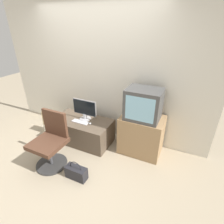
{
  "coord_description": "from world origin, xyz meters",
  "views": [
    {
      "loc": [
        1.7,
        -1.59,
        2.15
      ],
      "look_at": [
        0.49,
        0.94,
        0.72
      ],
      "focal_mm": 28.0,
      "sensor_mm": 36.0,
      "label": 1
    }
  ],
  "objects_px": {
    "main_monitor": "(85,110)",
    "handbag": "(76,172)",
    "crt_tv": "(143,104)",
    "keyboard": "(80,122)",
    "mouse": "(90,123)",
    "cardboard_box_lower": "(51,129)",
    "office_chair": "(51,143)"
  },
  "relations": [
    {
      "from": "cardboard_box_lower",
      "to": "handbag",
      "type": "distance_m",
      "value": 1.46
    },
    {
      "from": "crt_tv",
      "to": "office_chair",
      "type": "xyz_separation_m",
      "value": [
        -1.23,
        -0.92,
        -0.55
      ]
    },
    {
      "from": "main_monitor",
      "to": "cardboard_box_lower",
      "type": "xyz_separation_m",
      "value": [
        -0.81,
        -0.15,
        -0.56
      ]
    },
    {
      "from": "keyboard",
      "to": "office_chair",
      "type": "height_order",
      "value": "office_chair"
    },
    {
      "from": "mouse",
      "to": "office_chair",
      "type": "xyz_separation_m",
      "value": [
        -0.32,
        -0.7,
        -0.07
      ]
    },
    {
      "from": "mouse",
      "to": "office_chair",
      "type": "height_order",
      "value": "office_chair"
    },
    {
      "from": "main_monitor",
      "to": "handbag",
      "type": "distance_m",
      "value": 1.17
    },
    {
      "from": "keyboard",
      "to": "handbag",
      "type": "xyz_separation_m",
      "value": [
        0.44,
        -0.79,
        -0.37
      ]
    },
    {
      "from": "office_chair",
      "to": "cardboard_box_lower",
      "type": "distance_m",
      "value": 1.01
    },
    {
      "from": "mouse",
      "to": "cardboard_box_lower",
      "type": "relative_size",
      "value": 0.21
    },
    {
      "from": "mouse",
      "to": "keyboard",
      "type": "bearing_deg",
      "value": -176.11
    },
    {
      "from": "keyboard",
      "to": "main_monitor",
      "type": "bearing_deg",
      "value": 83.49
    },
    {
      "from": "main_monitor",
      "to": "mouse",
      "type": "height_order",
      "value": "main_monitor"
    },
    {
      "from": "keyboard",
      "to": "cardboard_box_lower",
      "type": "relative_size",
      "value": 1.4
    },
    {
      "from": "mouse",
      "to": "handbag",
      "type": "bearing_deg",
      "value": -74.32
    },
    {
      "from": "main_monitor",
      "to": "keyboard",
      "type": "xyz_separation_m",
      "value": [
        -0.02,
        -0.15,
        -0.2
      ]
    },
    {
      "from": "cardboard_box_lower",
      "to": "handbag",
      "type": "xyz_separation_m",
      "value": [
        1.23,
        -0.79,
        -0.0
      ]
    },
    {
      "from": "cardboard_box_lower",
      "to": "main_monitor",
      "type": "bearing_deg",
      "value": 10.23
    },
    {
      "from": "office_chair",
      "to": "main_monitor",
      "type": "bearing_deg",
      "value": 81.21
    },
    {
      "from": "main_monitor",
      "to": "cardboard_box_lower",
      "type": "distance_m",
      "value": 1.0
    },
    {
      "from": "keyboard",
      "to": "handbag",
      "type": "distance_m",
      "value": 0.98
    },
    {
      "from": "crt_tv",
      "to": "office_chair",
      "type": "bearing_deg",
      "value": -143.36
    },
    {
      "from": "crt_tv",
      "to": "office_chair",
      "type": "height_order",
      "value": "crt_tv"
    },
    {
      "from": "keyboard",
      "to": "office_chair",
      "type": "distance_m",
      "value": 0.69
    },
    {
      "from": "mouse",
      "to": "crt_tv",
      "type": "bearing_deg",
      "value": 13.65
    },
    {
      "from": "cardboard_box_lower",
      "to": "keyboard",
      "type": "bearing_deg",
      "value": 0.06
    },
    {
      "from": "main_monitor",
      "to": "crt_tv",
      "type": "height_order",
      "value": "crt_tv"
    },
    {
      "from": "office_chair",
      "to": "keyboard",
      "type": "bearing_deg",
      "value": 80.73
    },
    {
      "from": "handbag",
      "to": "crt_tv",
      "type": "bearing_deg",
      "value": 56.2
    },
    {
      "from": "main_monitor",
      "to": "keyboard",
      "type": "height_order",
      "value": "main_monitor"
    },
    {
      "from": "cardboard_box_lower",
      "to": "handbag",
      "type": "height_order",
      "value": "handbag"
    },
    {
      "from": "office_chair",
      "to": "crt_tv",
      "type": "bearing_deg",
      "value": 36.64
    }
  ]
}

